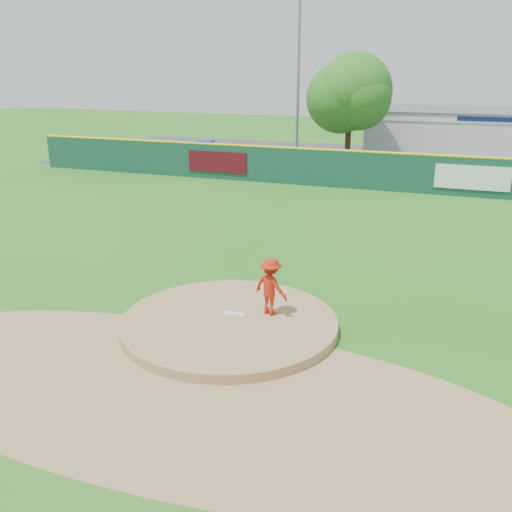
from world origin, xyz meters
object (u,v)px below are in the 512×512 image
(playground_slide, at_px, (205,152))
(light_pole_left, at_px, (298,69))
(van, at_px, (382,164))
(deciduous_tree, at_px, (350,94))
(pool_building_grp, at_px, (479,133))
(pitcher, at_px, (271,287))

(playground_slide, height_order, light_pole_left, light_pole_left)
(van, height_order, deciduous_tree, deciduous_tree)
(van, height_order, pool_building_grp, pool_building_grp)
(van, distance_m, deciduous_tree, 5.45)
(pitcher, height_order, pool_building_grp, pool_building_grp)
(pitcher, xyz_separation_m, pool_building_grp, (5.12, 31.32, 0.66))
(van, relative_size, deciduous_tree, 0.66)
(pool_building_grp, height_order, deciduous_tree, deciduous_tree)
(pitcher, height_order, deciduous_tree, deciduous_tree)
(deciduous_tree, bearing_deg, pitcher, -83.25)
(pitcher, bearing_deg, light_pole_left, -54.97)
(pool_building_grp, xyz_separation_m, deciduous_tree, (-8.00, -6.99, 2.89))
(pitcher, xyz_separation_m, playground_slide, (-11.98, 21.96, -0.23))
(pool_building_grp, distance_m, light_pole_left, 13.72)
(pitcher, relative_size, van, 0.31)
(pitcher, bearing_deg, playground_slide, -41.00)
(van, xyz_separation_m, light_pole_left, (-6.67, 4.79, 5.35))
(van, bearing_deg, playground_slide, 110.12)
(deciduous_tree, bearing_deg, van, -46.29)
(pitcher, xyz_separation_m, deciduous_tree, (-2.88, 24.32, 3.55))
(deciduous_tree, height_order, light_pole_left, light_pole_left)
(pitcher, relative_size, pool_building_grp, 0.10)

